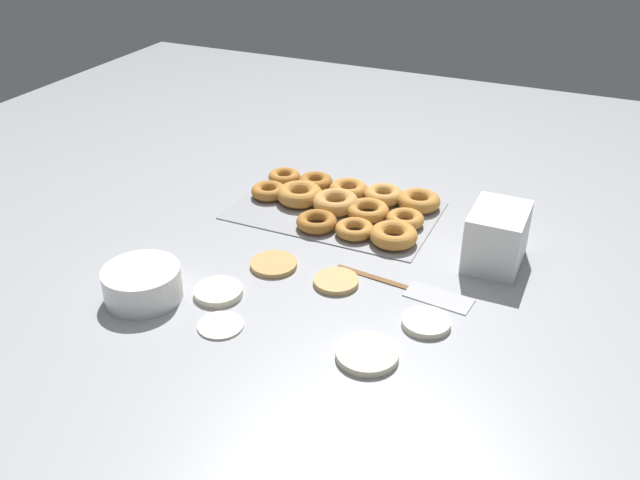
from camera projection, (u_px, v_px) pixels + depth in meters
ground_plane at (328, 280)px, 1.41m from camera, size 3.00×3.00×0.00m
pancake_0 at (336, 281)px, 1.39m from camera, size 0.09×0.09×0.01m
pancake_1 at (273, 264)px, 1.45m from camera, size 0.10×0.10×0.01m
pancake_2 at (367, 354)px, 1.19m from camera, size 0.11×0.11×0.01m
pancake_3 at (426, 322)px, 1.27m from camera, size 0.09×0.09×0.01m
pancake_4 at (220, 324)px, 1.27m from camera, size 0.09×0.09×0.01m
pancake_5 at (218, 292)px, 1.36m from camera, size 0.10×0.10×0.01m
donut_tray at (344, 204)px, 1.66m from camera, size 0.49×0.31×0.04m
batter_bowl at (142, 284)px, 1.33m from camera, size 0.15×0.15×0.07m
container_stack at (497, 237)px, 1.43m from camera, size 0.11×0.15×0.13m
spatula at (423, 292)px, 1.36m from camera, size 0.30×0.07×0.01m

